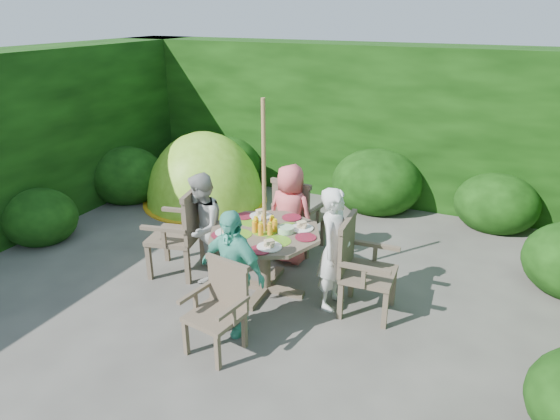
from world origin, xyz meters
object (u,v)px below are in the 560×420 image
at_px(patio_table, 265,241).
at_px(garden_chair_front, 219,306).
at_px(child_back, 290,214).
at_px(child_front, 232,272).
at_px(garden_chair_left, 182,231).
at_px(garden_chair_back, 297,214).
at_px(parasol_pole, 264,201).
at_px(child_right, 335,249).
at_px(garden_chair_right, 361,266).
at_px(child_left, 202,228).
at_px(dome_tent, 206,202).

relative_size(patio_table, garden_chair_front, 1.62).
distance_m(child_back, child_front, 1.60).
relative_size(garden_chair_left, garden_chair_back, 1.07).
bearing_deg(child_front, patio_table, 102.86).
relative_size(patio_table, parasol_pole, 0.62).
bearing_deg(child_back, child_right, 144.60).
bearing_deg(garden_chair_right, patio_table, 89.94).
bearing_deg(garden_chair_front, child_right, 66.91).
xyz_separation_m(garden_chair_right, garden_chair_back, (-1.17, 1.03, -0.01)).
relative_size(child_left, child_front, 1.01).
distance_m(patio_table, garden_chair_back, 1.10).
bearing_deg(garden_chair_left, child_back, 116.69).
relative_size(garden_chair_left, child_front, 0.81).
height_order(patio_table, child_right, child_right).
xyz_separation_m(garden_chair_left, child_right, (1.89, 0.09, 0.11)).
height_order(patio_table, parasol_pole, parasol_pole).
height_order(child_back, dome_tent, child_back).
distance_m(patio_table, child_left, 0.80).
bearing_deg(parasol_pole, garden_chair_right, 3.21).
bearing_deg(parasol_pole, garden_chair_front, -85.97).
bearing_deg(parasol_pole, child_right, 3.21).
xyz_separation_m(garden_chair_back, child_front, (0.12, -1.89, 0.13)).
height_order(garden_chair_front, dome_tent, dome_tent).
relative_size(garden_chair_back, dome_tent, 0.40).
relative_size(garden_chair_front, child_front, 0.65).
bearing_deg(garden_chair_left, child_front, 44.03).
distance_m(garden_chair_right, garden_chair_front, 1.55).
relative_size(child_back, child_front, 0.99).
height_order(garden_chair_left, child_right, child_right).
bearing_deg(dome_tent, garden_chair_front, -73.40).
height_order(parasol_pole, dome_tent, parasol_pole).
height_order(garden_chair_front, child_right, child_right).
height_order(parasol_pole, child_back, parasol_pole).
xyz_separation_m(child_right, child_back, (-0.84, 0.75, -0.04)).
xyz_separation_m(garden_chair_right, garden_chair_left, (-2.18, -0.11, 0.03)).
height_order(parasol_pole, child_right, parasol_pole).
height_order(garden_chair_left, dome_tent, dome_tent).
bearing_deg(garden_chair_front, parasol_pole, 103.04).
height_order(garden_chair_right, child_right, child_right).
bearing_deg(child_front, child_right, 58.17).
distance_m(patio_table, child_back, 0.80).
distance_m(garden_chair_left, dome_tent, 2.48).
height_order(garden_chair_left, garden_chair_front, garden_chair_left).
relative_size(child_right, dome_tent, 0.55).
bearing_deg(garden_chair_front, garden_chair_back, 103.05).
distance_m(garden_chair_back, child_left, 1.35).
distance_m(garden_chair_front, child_right, 1.38).
bearing_deg(patio_table, parasol_pole, -163.98).
distance_m(parasol_pole, child_back, 0.92).
xyz_separation_m(patio_table, child_front, (0.04, -0.80, 0.02)).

